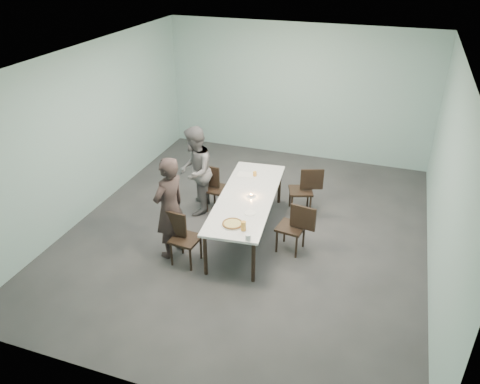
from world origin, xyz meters
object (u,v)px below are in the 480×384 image
(beer_glass, at_px, (243,226))
(chair_near_right, at_px, (296,225))
(diner_far, at_px, (195,171))
(pizza, at_px, (233,224))
(amber_tumbler, at_px, (255,174))
(tealight, at_px, (251,196))
(diner_near, at_px, (170,208))
(chair_far_right, at_px, (305,187))
(water_tumbler, at_px, (248,237))
(side_plate, at_px, (250,213))
(table, at_px, (247,199))
(chair_far_left, at_px, (214,185))
(chair_near_left, at_px, (181,234))

(beer_glass, bearing_deg, chair_near_right, 51.14)
(beer_glass, bearing_deg, diner_far, 134.61)
(pizza, height_order, amber_tumbler, amber_tumbler)
(chair_near_right, bearing_deg, tealight, -7.37)
(diner_near, bearing_deg, tealight, 149.75)
(chair_far_right, bearing_deg, pizza, 51.58)
(diner_near, xyz_separation_m, beer_glass, (1.24, -0.07, -0.03))
(chair_far_right, distance_m, diner_far, 2.05)
(pizza, bearing_deg, water_tumbler, -41.05)
(chair_near_right, xyz_separation_m, pizza, (-0.83, -0.69, 0.27))
(side_plate, bearing_deg, diner_far, 145.24)
(diner_far, xyz_separation_m, tealight, (1.21, -0.43, -0.06))
(table, height_order, chair_far_left, chair_far_left)
(pizza, relative_size, amber_tumbler, 4.25)
(chair_far_right, height_order, beer_glass, beer_glass)
(water_tumbler, bearing_deg, side_plate, 105.57)
(chair_near_right, height_order, side_plate, chair_near_right)
(pizza, relative_size, side_plate, 1.89)
(beer_glass, bearing_deg, chair_far_right, 76.40)
(beer_glass, xyz_separation_m, water_tumbler, (0.14, -0.21, -0.03))
(table, bearing_deg, diner_far, 158.80)
(diner_far, relative_size, amber_tumbler, 20.81)
(chair_near_left, bearing_deg, pizza, 15.47)
(side_plate, distance_m, water_tumbler, 0.73)
(water_tumbler, bearing_deg, chair_far_left, 124.41)
(table, height_order, tealight, tealight)
(diner_far, bearing_deg, chair_near_left, 0.86)
(side_plate, height_order, amber_tumbler, amber_tumbler)
(water_tumbler, bearing_deg, chair_near_right, 63.94)
(chair_near_right, xyz_separation_m, diner_near, (-1.87, -0.71, 0.35))
(pizza, bearing_deg, chair_far_left, 120.73)
(chair_far_right, xyz_separation_m, beer_glass, (-0.50, -2.08, 0.32))
(water_tumbler, relative_size, amber_tumbler, 1.12)
(side_plate, xyz_separation_m, water_tumbler, (0.20, -0.70, 0.04))
(chair_far_left, distance_m, chair_far_right, 1.68)
(chair_near_left, height_order, chair_near_right, same)
(tealight, bearing_deg, amber_tumbler, 103.19)
(diner_near, height_order, side_plate, diner_near)
(chair_near_right, height_order, amber_tumbler, chair_near_right)
(table, distance_m, pizza, 0.91)
(table, relative_size, tealight, 47.81)
(pizza, distance_m, side_plate, 0.43)
(chair_far_right, xyz_separation_m, amber_tumbler, (-0.88, -0.32, 0.29))
(chair_far_left, distance_m, water_tumbler, 2.25)
(table, relative_size, chair_near_right, 3.08)
(side_plate, bearing_deg, chair_far_right, 70.69)
(chair_far_left, height_order, beer_glass, beer_glass)
(diner_far, bearing_deg, table, 54.47)
(chair_near_right, height_order, beer_glass, beer_glass)
(diner_far, relative_size, side_plate, 9.25)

